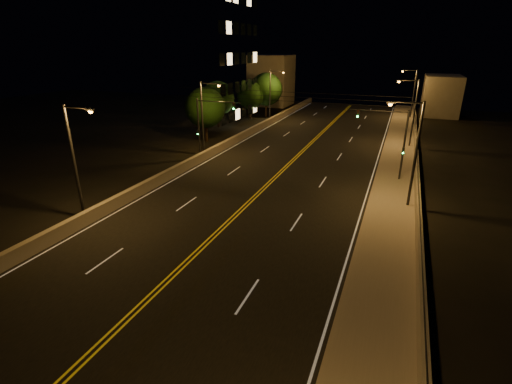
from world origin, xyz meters
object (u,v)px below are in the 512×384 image
(building_tower, at_px, (168,16))
(tree_2, at_px, (250,95))
(streetlight_4, at_px, (76,155))
(traffic_signal_right, at_px, (394,137))
(traffic_signal_left, at_px, (206,123))
(tree_3, at_px, (266,89))
(streetlight_1, at_px, (412,148))
(streetlight_3, at_px, (412,91))
(streetlight_6, at_px, (272,92))
(tree_0, at_px, (205,108))
(streetlight_2, at_px, (412,109))
(tree_1, at_px, (218,98))
(streetlight_5, at_px, (204,113))

(building_tower, relative_size, tree_2, 5.30)
(streetlight_4, distance_m, traffic_signal_right, 25.84)
(traffic_signal_left, relative_size, tree_3, 0.87)
(streetlight_1, distance_m, tree_2, 40.05)
(streetlight_3, xyz_separation_m, traffic_signal_left, (-20.34, -34.54, -0.65))
(streetlight_3, relative_size, tree_3, 1.08)
(streetlight_1, distance_m, streetlight_6, 37.17)
(tree_0, bearing_deg, traffic_signal_left, -60.67)
(streetlight_2, bearing_deg, traffic_signal_right, -96.11)
(streetlight_2, xyz_separation_m, traffic_signal_left, (-20.34, -13.53, -0.65))
(streetlight_4, height_order, traffic_signal_right, streetlight_4)
(tree_3, bearing_deg, streetlight_4, -87.25)
(streetlight_3, relative_size, streetlight_4, 1.00)
(traffic_signal_right, bearing_deg, streetlight_6, 129.38)
(traffic_signal_right, bearing_deg, streetlight_1, -76.68)
(tree_1, bearing_deg, streetlight_6, 53.89)
(streetlight_5, bearing_deg, streetlight_3, 57.00)
(building_tower, bearing_deg, streetlight_3, 23.68)
(traffic_signal_right, bearing_deg, tree_0, 162.12)
(streetlight_6, xyz_separation_m, building_tower, (-15.07, -5.74, 11.29))
(streetlight_2, distance_m, tree_0, 25.27)
(tree_1, bearing_deg, tree_3, 71.34)
(streetlight_2, xyz_separation_m, tree_2, (-25.43, 11.28, -0.80))
(streetlight_5, xyz_separation_m, traffic_signal_left, (1.05, -1.61, -0.65))
(streetlight_1, bearing_deg, tree_0, 151.06)
(streetlight_2, distance_m, tree_2, 27.83)
(streetlight_5, distance_m, tree_2, 23.57)
(streetlight_3, height_order, traffic_signal_right, streetlight_3)
(streetlight_5, bearing_deg, building_tower, 131.65)
(streetlight_2, height_order, streetlight_5, same)
(streetlight_3, relative_size, tree_1, 1.18)
(streetlight_3, bearing_deg, tree_2, -159.07)
(streetlight_3, height_order, traffic_signal_left, streetlight_3)
(streetlight_2, distance_m, traffic_signal_left, 24.44)
(traffic_signal_left, relative_size, building_tower, 0.20)
(streetlight_1, distance_m, streetlight_3, 40.66)
(tree_3, bearing_deg, building_tower, -145.77)
(streetlight_1, height_order, traffic_signal_left, streetlight_1)
(streetlight_3, height_order, tree_3, streetlight_3)
(streetlight_2, relative_size, streetlight_5, 1.00)
(traffic_signal_right, bearing_deg, tree_3, 128.84)
(streetlight_4, relative_size, streetlight_5, 1.00)
(streetlight_2, xyz_separation_m, building_tower, (-36.46, 5.02, 11.29))
(streetlight_1, distance_m, tree_3, 40.91)
(traffic_signal_left, distance_m, building_tower, 27.32)
(streetlight_2, relative_size, tree_0, 1.17)
(streetlight_3, relative_size, streetlight_5, 1.00)
(streetlight_1, relative_size, streetlight_5, 1.00)
(traffic_signal_right, relative_size, tree_0, 0.94)
(tree_0, bearing_deg, tree_3, 87.05)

